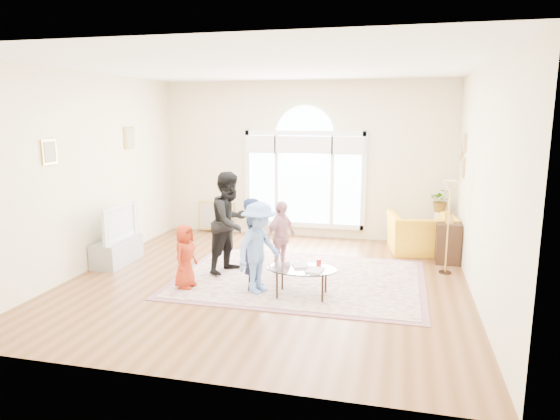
% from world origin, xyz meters
% --- Properties ---
extents(ground, '(6.00, 6.00, 0.00)m').
position_xyz_m(ground, '(0.00, 0.00, 0.00)').
color(ground, brown).
rests_on(ground, ground).
extents(room_shell, '(6.00, 6.00, 6.00)m').
position_xyz_m(room_shell, '(0.01, 2.83, 1.57)').
color(room_shell, beige).
rests_on(room_shell, ground).
extents(area_rug, '(3.60, 2.60, 0.02)m').
position_xyz_m(area_rug, '(0.47, 0.22, 0.01)').
color(area_rug, '#C5BA94').
rests_on(area_rug, ground).
extents(rug_border, '(3.80, 2.80, 0.01)m').
position_xyz_m(rug_border, '(0.47, 0.22, 0.01)').
color(rug_border, '#8A5863').
rests_on(rug_border, ground).
extents(tv_console, '(0.45, 1.00, 0.42)m').
position_xyz_m(tv_console, '(-2.75, 0.30, 0.21)').
color(tv_console, '#92969A').
rests_on(tv_console, ground).
extents(television, '(0.17, 1.04, 0.60)m').
position_xyz_m(television, '(-2.74, 0.30, 0.72)').
color(television, black).
rests_on(television, tv_console).
extents(coffee_table, '(1.01, 0.66, 0.54)m').
position_xyz_m(coffee_table, '(0.65, -0.52, 0.40)').
color(coffee_table, silver).
rests_on(coffee_table, ground).
extents(armchair, '(1.29, 1.18, 0.73)m').
position_xyz_m(armchair, '(2.35, 2.20, 0.37)').
color(armchair, yellow).
rests_on(armchair, ground).
extents(side_cabinet, '(0.40, 0.50, 0.70)m').
position_xyz_m(side_cabinet, '(2.78, 1.73, 0.35)').
color(side_cabinet, black).
rests_on(side_cabinet, ground).
extents(floor_lamp, '(0.31, 0.31, 1.51)m').
position_xyz_m(floor_lamp, '(2.70, 1.08, 1.28)').
color(floor_lamp, black).
rests_on(floor_lamp, ground).
extents(plant_pedestal, '(0.20, 0.20, 0.70)m').
position_xyz_m(plant_pedestal, '(2.70, 2.69, 0.35)').
color(plant_pedestal, white).
rests_on(plant_pedestal, ground).
extents(potted_plant, '(0.43, 0.38, 0.45)m').
position_xyz_m(potted_plant, '(2.70, 2.69, 0.93)').
color(potted_plant, '#33722D').
rests_on(potted_plant, plant_pedestal).
extents(leaning_picture, '(0.80, 0.14, 0.62)m').
position_xyz_m(leaning_picture, '(-1.92, 2.90, 0.00)').
color(leaning_picture, tan).
rests_on(leaning_picture, ground).
extents(child_red, '(0.34, 0.49, 0.95)m').
position_xyz_m(child_red, '(-1.08, -0.59, 0.49)').
color(child_red, '#A52C13').
rests_on(child_red, area_rug).
extents(child_navy, '(0.32, 0.49, 1.33)m').
position_xyz_m(child_navy, '(-0.08, -0.37, 0.69)').
color(child_navy, '#151E3C').
rests_on(child_navy, area_rug).
extents(child_black, '(0.85, 0.95, 1.63)m').
position_xyz_m(child_black, '(-0.68, 0.29, 0.83)').
color(child_black, black).
rests_on(child_black, area_rug).
extents(child_pink, '(0.54, 0.73, 1.15)m').
position_xyz_m(child_pink, '(0.10, 0.49, 0.60)').
color(child_pink, '#C68992').
rests_on(child_pink, area_rug).
extents(child_blue, '(0.78, 0.97, 1.31)m').
position_xyz_m(child_blue, '(0.03, -0.53, 0.68)').
color(child_blue, '#6A96E3').
rests_on(child_blue, area_rug).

